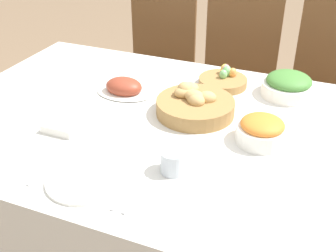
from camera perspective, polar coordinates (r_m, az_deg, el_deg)
dining_table at (r=1.79m, az=0.36°, el=-10.03°), size 1.81×1.17×0.75m
chair_far_left at (r=2.59m, az=-1.73°, el=7.98°), size 0.44×0.44×1.01m
chair_far_center at (r=2.45m, az=9.10°, el=6.15°), size 0.44×0.44×1.01m
chair_far_right at (r=2.40m, az=20.70°, el=3.93°), size 0.44×0.44×1.01m
bread_basket at (r=1.62m, az=3.64°, el=2.94°), size 0.30×0.30×0.11m
egg_basket at (r=1.86m, az=7.52°, el=6.22°), size 0.21×0.21×0.08m
ham_platter at (r=1.78m, az=-5.98°, el=5.17°), size 0.24×0.17×0.07m
carrot_bowl at (r=1.47m, az=12.58°, el=-0.56°), size 0.18×0.18×0.09m
green_salad_bowl at (r=1.82m, az=15.98°, el=5.35°), size 0.22×0.22×0.10m
dinner_plate at (r=1.30m, az=-11.25°, el=-7.20°), size 0.23×0.23×0.01m
fork at (r=1.37m, az=-16.23°, el=-5.75°), size 0.02×0.17×0.00m
knife at (r=1.24m, az=-5.67°, el=-8.93°), size 0.02×0.17×0.00m
spoon at (r=1.23m, az=-4.41°, el=-9.29°), size 0.02×0.17×0.00m
drinking_cup at (r=1.30m, az=0.73°, el=-4.81°), size 0.08×0.08×0.07m
butter_dish at (r=1.55m, az=-14.33°, el=-0.22°), size 0.12×0.08×0.03m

